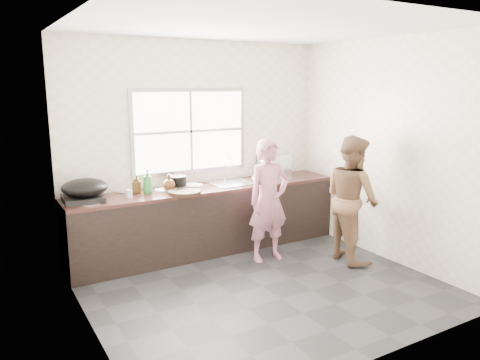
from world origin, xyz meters
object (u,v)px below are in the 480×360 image
glass_jar (130,194)px  dish_rack (274,166)px  bottle_brown_short (169,183)px  pot_lid_left (91,203)px  bowl_held (263,181)px  bowl_mince (193,187)px  bowl_crabs (262,180)px  plate_food (163,190)px  woman (269,204)px  bottle_green (147,182)px  pot_lid_right (127,191)px  bottle_brown_tall (137,185)px  person_side (352,198)px  black_pot (178,182)px  burner (83,199)px  cutting_board (185,192)px  wok (85,187)px

glass_jar → dish_rack: 2.15m
bottle_brown_short → pot_lid_left: bearing=-172.1°
bowl_held → bottle_brown_short: bearing=169.5°
bowl_held → glass_jar: size_ratio=2.33×
bowl_mince → bowl_crabs: bearing=-7.1°
bowl_mince → glass_jar: bearing=-176.4°
bowl_held → dish_rack: size_ratio=0.51×
plate_food → bowl_crabs: bearing=-9.6°
glass_jar → woman: bearing=-20.1°
dish_rack → bottle_green: bearing=170.2°
pot_lid_right → bottle_green: bearing=-47.8°
dish_rack → plate_food: bearing=168.7°
woman → bottle_brown_tall: bearing=152.9°
bowl_crabs → bowl_held: same height
person_side → bottle_brown_short: (-1.91, 1.17, 0.18)m
person_side → pot_lid_right: person_side is taller
black_pot → bottle_brown_short: bearing=-153.7°
burner → bowl_held: bearing=-5.7°
plate_food → black_pot: bearing=4.1°
bowl_crabs → pot_lid_right: bearing=167.6°
bottle_green → pot_lid_right: size_ratio=1.33×
cutting_board → bottle_green: size_ratio=1.36×
bowl_crabs → plate_food: 1.34m
person_side → black_pot: 2.16m
dish_rack → wok: bearing=169.4°
bowl_mince → glass_jar: size_ratio=2.38×
bottle_brown_short → black_pot: bearing=26.3°
cutting_board → bottle_brown_short: 0.26m
person_side → burner: person_side is taller
plate_food → glass_jar: size_ratio=2.10×
bowl_crabs → bottle_brown_short: bearing=172.4°
plate_food → glass_jar: bearing=-161.4°
black_pot → bottle_green: bottle_green is taller
dish_rack → pot_lid_left: bearing=172.5°
pot_lid_right → wok: bearing=-159.2°
cutting_board → bottle_brown_tall: size_ratio=1.96×
bottle_green → pot_lid_left: (-0.71, -0.14, -0.14)m
person_side → plate_food: 2.32m
bottle_brown_tall → glass_jar: bottle_brown_tall is taller
cutting_board → pot_lid_right: size_ratio=1.81×
bottle_green → woman: bearing=-27.4°
dish_rack → pot_lid_right: size_ratio=1.90×
person_side → plate_food: size_ratio=8.01×
glass_jar → pot_lid_left: glass_jar is taller
bowl_mince → burner: 1.32m
woman → bowl_crabs: (0.23, 0.50, 0.19)m
woman → black_pot: (-0.88, 0.74, 0.24)m
black_pot → bottle_brown_tall: bottle_brown_tall is taller
bowl_mince → pot_lid_right: size_ratio=0.99×
bowl_held → plate_food: size_ratio=1.11×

